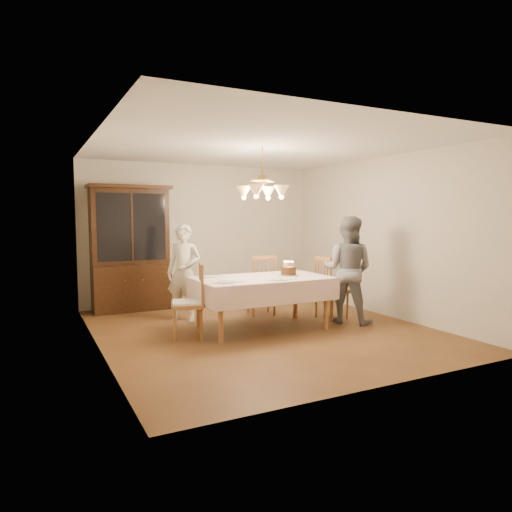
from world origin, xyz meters
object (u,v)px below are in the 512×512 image
birthday_cake (288,271)px  chair_far_side (261,288)px  elderly_woman (184,273)px  dining_table (262,283)px  china_hutch (131,250)px

birthday_cake → chair_far_side: bearing=88.5°
elderly_woman → birthday_cake: 1.64m
dining_table → china_hutch: china_hutch is taller
chair_far_side → dining_table: bearing=-116.5°
elderly_woman → dining_table: bearing=-11.6°
chair_far_side → birthday_cake: bearing=-91.5°
china_hutch → chair_far_side: (1.85, -1.36, -0.60)m
birthday_cake → elderly_woman: bearing=139.8°
chair_far_side → china_hutch: bearing=143.6°
chair_far_side → elderly_woman: size_ratio=0.66×
dining_table → china_hutch: 2.68m
dining_table → birthday_cake: size_ratio=6.33×
elderly_woman → birthday_cake: bearing=-0.5°
birthday_cake → dining_table: bearing=177.0°
dining_table → china_hutch: (-1.40, 2.25, 0.36)m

